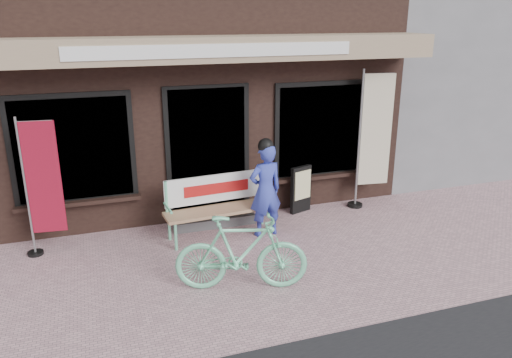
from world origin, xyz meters
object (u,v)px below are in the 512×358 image
object	(u,v)px
bench	(219,201)
menu_stand	(301,189)
bicycle	(241,253)
nobori_cream	(373,138)
person	(265,189)
nobori_red	(41,185)

from	to	relation	value
bench	menu_stand	world-z (taller)	bench
bench	bicycle	bearing A→B (deg)	-99.91
bicycle	bench	bearing A→B (deg)	11.07
bicycle	nobori_cream	size ratio (longest dim) A/B	0.68
menu_stand	bicycle	bearing A→B (deg)	-147.69
nobori_cream	person	bearing A→B (deg)	-157.49
bench	menu_stand	bearing A→B (deg)	11.19
person	bicycle	bearing A→B (deg)	-127.66
person	menu_stand	size ratio (longest dim) A/B	1.88
bicycle	menu_stand	distance (m)	2.68
bench	bicycle	size ratio (longest dim) A/B	1.08
person	nobori_cream	size ratio (longest dim) A/B	0.64
nobori_cream	bicycle	bearing A→B (deg)	-138.46
person	nobori_red	size ratio (longest dim) A/B	0.77
person	nobori_cream	xyz separation A→B (m)	(2.13, 0.57, 0.49)
bench	nobori_red	bearing A→B (deg)	172.36
bench	bicycle	distance (m)	1.66
bench	nobori_cream	bearing A→B (deg)	2.06
bicycle	nobori_red	bearing A→B (deg)	68.53
bicycle	nobori_red	xyz separation A→B (m)	(-2.29, 1.78, 0.53)
nobori_cream	nobori_red	bearing A→B (deg)	-170.19
person	bench	bearing A→B (deg)	152.25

